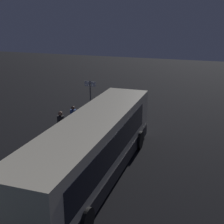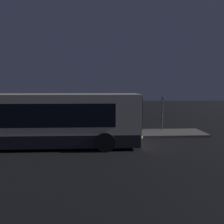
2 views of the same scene
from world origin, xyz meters
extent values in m
plane|color=black|center=(0.00, 0.00, 0.00)|extent=(80.00, 80.00, 0.00)
cube|color=#605B56|center=(0.00, 2.80, 0.08)|extent=(20.00, 2.41, 0.17)
cube|color=beige|center=(-1.32, -0.08, 1.60)|extent=(12.07, 2.45, 2.84)
cube|color=black|center=(-1.32, -0.08, 0.53)|extent=(12.01, 2.47, 0.70)
cube|color=black|center=(-1.62, -0.08, 1.94)|extent=(9.89, 2.48, 1.25)
cube|color=black|center=(4.74, -0.08, 2.01)|extent=(0.06, 2.16, 1.82)
sphere|color=#F9E58C|center=(4.76, 0.60, 0.63)|extent=(0.24, 0.24, 0.24)
sphere|color=#F9E58C|center=(4.76, -0.75, 0.63)|extent=(0.24, 0.24, 0.24)
cylinder|color=black|center=(2.79, 1.15, 0.52)|extent=(1.03, 0.30, 1.03)
cylinder|color=black|center=(2.79, -1.30, 0.52)|extent=(1.03, 0.30, 1.03)
cylinder|color=black|center=(-5.06, 1.15, 0.52)|extent=(1.03, 0.30, 1.03)
cylinder|color=black|center=(-5.06, -1.30, 0.52)|extent=(1.03, 0.30, 1.03)
cylinder|color=#4C476B|center=(-0.78, 2.79, 0.53)|extent=(0.32, 0.32, 0.74)
cylinder|color=#262628|center=(-0.78, 2.79, 1.22)|extent=(0.45, 0.45, 0.64)
sphere|color=#9E7051|center=(-0.78, 2.79, 1.66)|extent=(0.24, 0.24, 0.24)
cube|color=maroon|center=(-1.00, 2.94, 0.95)|extent=(0.27, 0.31, 0.24)
cylinder|color=#2D2D33|center=(3.90, 3.44, 0.54)|extent=(0.37, 0.37, 0.75)
cylinder|color=#334C8C|center=(3.90, 3.44, 1.24)|extent=(0.53, 0.53, 0.65)
sphere|color=brown|center=(3.90, 3.44, 1.68)|extent=(0.24, 0.24, 0.24)
cube|color=black|center=(3.62, 3.56, 0.96)|extent=(0.24, 0.31, 0.24)
cylinder|color=#4C476B|center=(2.02, 3.36, 0.59)|extent=(0.30, 0.30, 0.84)
cylinder|color=#262628|center=(2.02, 3.36, 1.38)|extent=(0.43, 0.43, 0.73)
sphere|color=#9E7051|center=(2.02, 3.36, 1.88)|extent=(0.27, 0.27, 0.27)
cube|color=black|center=(1.48, 3.76, 0.54)|extent=(0.44, 0.18, 0.75)
cylinder|color=black|center=(1.48, 3.76, 1.04)|extent=(0.02, 0.02, 0.24)
cylinder|color=#4C4C51|center=(7.14, 3.56, 1.49)|extent=(0.10, 0.10, 2.65)
cube|color=silver|center=(7.14, 3.56, 2.59)|extent=(0.04, 0.89, 0.36)
camera|label=1|loc=(-13.62, -5.22, 7.61)|focal=50.00mm
camera|label=2|loc=(2.64, -12.56, 3.44)|focal=35.00mm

